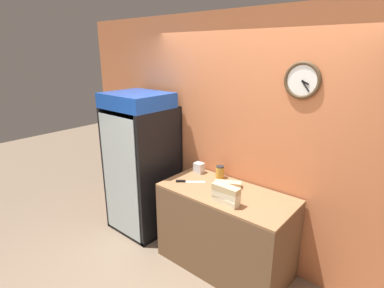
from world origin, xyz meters
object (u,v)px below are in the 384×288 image
(sandwich_flat_left, at_px, (228,184))
(sandwich_stack_middle, at_px, (226,195))
(sandwich_stack_top, at_px, (226,189))
(condiment_jar, at_px, (220,172))
(beverage_cooler, at_px, (145,156))
(napkin_dispenser, at_px, (199,168))
(chefs_knife, at_px, (186,181))
(sandwich_stack_bottom, at_px, (226,200))

(sandwich_flat_left, bearing_deg, sandwich_stack_middle, -59.97)
(sandwich_stack_top, height_order, condiment_jar, sandwich_stack_top)
(sandwich_flat_left, bearing_deg, beverage_cooler, -175.54)
(sandwich_flat_left, relative_size, condiment_jar, 2.03)
(beverage_cooler, bearing_deg, napkin_dispenser, 14.79)
(condiment_jar, distance_m, napkin_dispenser, 0.28)
(sandwich_stack_middle, relative_size, chefs_knife, 1.03)
(condiment_jar, bearing_deg, sandwich_stack_bottom, -49.79)
(beverage_cooler, relative_size, condiment_jar, 12.65)
(sandwich_stack_top, bearing_deg, sandwich_stack_bottom, 0.00)
(sandwich_stack_top, bearing_deg, sandwich_flat_left, 120.03)
(condiment_jar, bearing_deg, beverage_cooler, -167.40)
(sandwich_stack_top, relative_size, sandwich_flat_left, 0.96)
(sandwich_stack_middle, distance_m, sandwich_flat_left, 0.38)
(sandwich_stack_middle, height_order, condiment_jar, condiment_jar)
(sandwich_stack_bottom, xyz_separation_m, condiment_jar, (-0.39, 0.46, 0.04))
(sandwich_stack_middle, bearing_deg, sandwich_flat_left, 120.03)
(sandwich_stack_bottom, distance_m, sandwich_stack_middle, 0.06)
(beverage_cooler, relative_size, sandwich_stack_bottom, 6.38)
(beverage_cooler, distance_m, napkin_dispenser, 0.77)
(sandwich_stack_top, height_order, chefs_knife, sandwich_stack_top)
(napkin_dispenser, bearing_deg, condiment_jar, 6.61)
(sandwich_stack_bottom, bearing_deg, chefs_knife, 168.60)
(sandwich_stack_top, distance_m, sandwich_flat_left, 0.39)
(sandwich_stack_top, bearing_deg, beverage_cooler, 170.87)
(sandwich_stack_bottom, xyz_separation_m, napkin_dispenser, (-0.67, 0.42, 0.03))
(sandwich_stack_top, xyz_separation_m, chefs_knife, (-0.60, 0.12, -0.15))
(condiment_jar, bearing_deg, napkin_dispenser, -173.39)
(sandwich_stack_top, relative_size, chefs_knife, 1.02)
(sandwich_flat_left, distance_m, chefs_knife, 0.46)
(beverage_cooler, xyz_separation_m, sandwich_stack_bottom, (1.41, -0.23, -0.06))
(condiment_jar, bearing_deg, sandwich_stack_top, -49.79)
(sandwich_flat_left, xyz_separation_m, napkin_dispenser, (-0.48, 0.10, 0.03))
(beverage_cooler, distance_m, condiment_jar, 1.05)
(beverage_cooler, bearing_deg, chefs_knife, -7.42)
(beverage_cooler, height_order, sandwich_stack_bottom, beverage_cooler)
(sandwich_stack_middle, height_order, chefs_knife, sandwich_stack_middle)
(chefs_knife, bearing_deg, sandwich_flat_left, 25.89)
(condiment_jar, bearing_deg, sandwich_flat_left, -33.86)
(beverage_cooler, height_order, napkin_dispenser, beverage_cooler)
(sandwich_stack_bottom, height_order, sandwich_flat_left, sandwich_stack_bottom)
(condiment_jar, relative_size, napkin_dispenser, 1.20)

